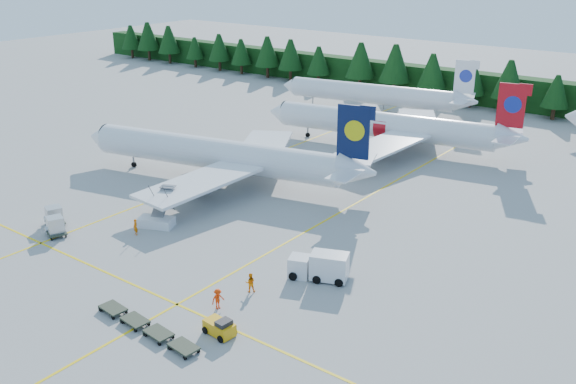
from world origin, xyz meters
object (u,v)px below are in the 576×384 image
Objects in this scene: airstairs at (157,219)px; airliner_red at (379,125)px; baggage_tug at (220,327)px; airliner_navy at (210,154)px; service_truck at (319,266)px.

airliner_red is at bearing 59.92° from airstairs.
airliner_navy is at bearing 140.23° from baggage_tug.
airliner_navy reaches higher than service_truck.
airstairs is 2.20× the size of baggage_tug.
service_truck is at bearing -77.89° from airliner_red.
service_truck is (26.47, -13.61, -2.25)m from airliner_navy.
airliner_red reaches higher than baggage_tug.
airliner_navy is 36.41m from baggage_tug.
airliner_navy is 6.87× the size of airstairs.
airliner_red is (10.00, 26.25, -0.13)m from airliner_navy.
airliner_navy reaches higher than airstairs.
service_truck is 2.16× the size of baggage_tug.
baggage_tug is (15.53, -52.04, -2.74)m from airliner_red.
service_truck is (20.86, 0.71, 0.54)m from airstairs.
airstairs is (-4.38, -40.57, -2.66)m from airliner_red.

